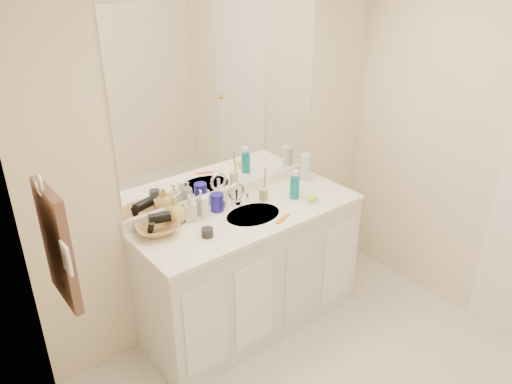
% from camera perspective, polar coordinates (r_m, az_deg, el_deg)
% --- Properties ---
extents(wall_back, '(2.60, 0.02, 2.40)m').
position_cam_1_polar(wall_back, '(3.25, -3.56, 4.37)').
color(wall_back, '#F3E3BE').
rests_on(wall_back, floor).
extents(wall_left, '(0.02, 2.60, 2.40)m').
position_cam_1_polar(wall_left, '(1.74, -14.68, -18.73)').
color(wall_left, '#F3E3BE').
rests_on(wall_left, floor).
extents(vanity_cabinet, '(1.50, 0.55, 0.85)m').
position_cam_1_polar(vanity_cabinet, '(3.43, -0.52, -9.12)').
color(vanity_cabinet, silver).
rests_on(vanity_cabinet, floor).
extents(countertop, '(1.52, 0.57, 0.03)m').
position_cam_1_polar(countertop, '(3.19, -0.56, -2.67)').
color(countertop, white).
rests_on(countertop, vanity_cabinet).
extents(backsplash, '(1.52, 0.03, 0.08)m').
position_cam_1_polar(backsplash, '(3.35, -3.28, -0.15)').
color(backsplash, white).
rests_on(backsplash, countertop).
extents(sink_basin, '(0.37, 0.37, 0.02)m').
position_cam_1_polar(sink_basin, '(3.18, -0.33, -2.76)').
color(sink_basin, beige).
rests_on(sink_basin, countertop).
extents(faucet, '(0.02, 0.02, 0.11)m').
position_cam_1_polar(faucet, '(3.27, -2.27, -0.53)').
color(faucet, silver).
rests_on(faucet, countertop).
extents(mirror, '(1.48, 0.01, 1.20)m').
position_cam_1_polar(mirror, '(3.13, -3.68, 10.46)').
color(mirror, white).
rests_on(mirror, wall_back).
extents(blue_mug, '(0.10, 0.10, 0.12)m').
position_cam_1_polar(blue_mug, '(3.20, -4.48, -1.17)').
color(blue_mug, navy).
rests_on(blue_mug, countertop).
extents(tan_cup, '(0.07, 0.07, 0.08)m').
position_cam_1_polar(tan_cup, '(3.33, 0.85, -0.26)').
color(tan_cup, '#C0B487').
rests_on(tan_cup, countertop).
extents(toothbrush, '(0.02, 0.04, 0.19)m').
position_cam_1_polar(toothbrush, '(3.29, 1.00, 1.47)').
color(toothbrush, '#FF436D').
rests_on(toothbrush, tan_cup).
extents(mouthwash_bottle, '(0.08, 0.08, 0.15)m').
position_cam_1_polar(mouthwash_bottle, '(3.35, 4.44, 0.52)').
color(mouthwash_bottle, '#0B7A8A').
rests_on(mouthwash_bottle, countertop).
extents(clear_pump_bottle, '(0.10, 0.10, 0.19)m').
position_cam_1_polar(clear_pump_bottle, '(3.63, 5.63, 2.85)').
color(clear_pump_bottle, silver).
rests_on(clear_pump_bottle, countertop).
extents(soap_dish, '(0.11, 0.09, 0.01)m').
position_cam_1_polar(soap_dish, '(3.33, 6.40, -1.09)').
color(soap_dish, silver).
rests_on(soap_dish, countertop).
extents(green_soap, '(0.07, 0.05, 0.02)m').
position_cam_1_polar(green_soap, '(3.33, 6.42, -0.81)').
color(green_soap, '#A7DF36').
rests_on(green_soap, soap_dish).
extents(orange_comb, '(0.14, 0.07, 0.01)m').
position_cam_1_polar(orange_comb, '(3.12, 3.10, -3.09)').
color(orange_comb, orange).
rests_on(orange_comb, countertop).
extents(dark_jar, '(0.09, 0.09, 0.05)m').
position_cam_1_polar(dark_jar, '(2.94, -5.59, -4.61)').
color(dark_jar, black).
rests_on(dark_jar, countertop).
extents(extra_white_bottle, '(0.06, 0.06, 0.15)m').
position_cam_1_polar(extra_white_bottle, '(3.11, -5.86, -1.81)').
color(extra_white_bottle, white).
rests_on(extra_white_bottle, countertop).
extents(soap_bottle_white, '(0.08, 0.08, 0.17)m').
position_cam_1_polar(soap_bottle_white, '(3.15, -6.32, -1.18)').
color(soap_bottle_white, silver).
rests_on(soap_bottle_white, countertop).
extents(soap_bottle_cream, '(0.10, 0.10, 0.17)m').
position_cam_1_polar(soap_bottle_cream, '(3.10, -7.52, -1.77)').
color(soap_bottle_cream, beige).
rests_on(soap_bottle_cream, countertop).
extents(soap_bottle_yellow, '(0.17, 0.17, 0.18)m').
position_cam_1_polar(soap_bottle_yellow, '(3.08, -9.24, -2.01)').
color(soap_bottle_yellow, gold).
rests_on(soap_bottle_yellow, countertop).
extents(wicker_basket, '(0.32, 0.32, 0.06)m').
position_cam_1_polar(wicker_basket, '(3.02, -11.21, -4.00)').
color(wicker_basket, '#AF8246').
rests_on(wicker_basket, countertop).
extents(hair_dryer, '(0.14, 0.10, 0.06)m').
position_cam_1_polar(hair_dryer, '(3.00, -10.97, -2.92)').
color(hair_dryer, black).
rests_on(hair_dryer, wicker_basket).
extents(towel_ring, '(0.01, 0.11, 0.11)m').
position_cam_1_polar(towel_ring, '(2.19, -23.55, 0.83)').
color(towel_ring, silver).
rests_on(towel_ring, wall_left).
extents(hand_towel, '(0.04, 0.32, 0.55)m').
position_cam_1_polar(hand_towel, '(2.33, -21.77, -5.72)').
color(hand_towel, '#442D24').
rests_on(hand_towel, towel_ring).
extents(switch_plate, '(0.01, 0.08, 0.13)m').
position_cam_1_polar(switch_plate, '(2.13, -20.86, -7.09)').
color(switch_plate, white).
rests_on(switch_plate, wall_left).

